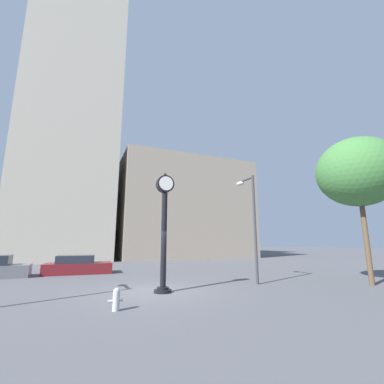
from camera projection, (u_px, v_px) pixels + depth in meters
ground_plane at (154, 291)px, 10.84m from camera, size 200.00×200.00×0.00m
building_tall_tower at (75, 115)px, 34.20m from camera, size 10.89×12.00×37.55m
building_storefront_row at (182, 210)px, 37.79m from camera, size 18.22×12.00×13.47m
street_clock at (164, 223)px, 11.14m from camera, size 0.77×0.73×5.10m
car_maroon at (78, 266)px, 17.15m from camera, size 4.29×2.12×1.20m
fire_hydrant_far at (116, 299)px, 7.80m from camera, size 0.48×0.21×0.66m
street_lamp_right at (250, 209)px, 13.83m from camera, size 0.36×1.57×5.59m
bare_tree at (358, 172)px, 13.47m from camera, size 4.02×4.02×7.49m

